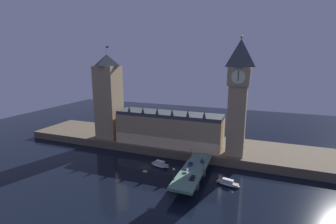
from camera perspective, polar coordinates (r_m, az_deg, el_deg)
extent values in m
plane|color=black|center=(149.40, -5.44, -12.83)|extent=(400.00, 400.00, 0.00)
cube|color=brown|center=(181.49, 0.04, -7.22)|extent=(220.00, 42.00, 5.47)
cube|color=tan|center=(167.88, 0.19, -4.27)|extent=(73.04, 18.31, 20.02)
cube|color=beige|center=(161.64, -0.98, -7.32)|extent=(73.04, 0.20, 7.21)
cube|color=#383D42|center=(165.07, 0.20, -0.54)|extent=(73.04, 16.84, 2.40)
cone|color=#383D42|center=(168.48, -9.08, 0.75)|extent=(2.40, 2.40, 4.40)
cone|color=#383D42|center=(163.59, -5.91, 0.50)|extent=(2.40, 2.40, 4.40)
cone|color=#383D42|center=(159.22, -2.55, 0.23)|extent=(2.40, 2.40, 4.40)
cone|color=#383D42|center=(155.44, 0.98, -0.05)|extent=(2.40, 2.40, 4.40)
cone|color=#383D42|center=(152.27, 4.67, -0.35)|extent=(2.40, 2.40, 4.40)
cone|color=#383D42|center=(149.77, 8.50, -0.66)|extent=(2.40, 2.40, 4.40)
cube|color=tan|center=(152.42, 15.76, -2.00)|extent=(10.33, 10.33, 42.83)
cube|color=tan|center=(148.39, 16.36, 8.05)|extent=(12.19, 12.19, 10.57)
cylinder|color=beige|center=(142.21, 16.14, 7.91)|extent=(7.67, 0.25, 7.67)
cylinder|color=beige|center=(154.58, 16.56, 8.19)|extent=(7.67, 0.25, 7.67)
cylinder|color=beige|center=(148.01, 18.78, 7.89)|extent=(0.25, 7.67, 7.67)
cylinder|color=beige|center=(149.03, 13.96, 8.20)|extent=(0.25, 7.67, 7.67)
cube|color=black|center=(141.99, 16.15, 8.13)|extent=(0.36, 0.10, 5.76)
pyramid|color=#383D42|center=(148.14, 16.67, 13.12)|extent=(12.19, 12.19, 15.71)
sphere|color=gold|center=(148.62, 16.88, 16.45)|extent=(1.60, 1.60, 1.60)
cube|color=tan|center=(185.72, -13.70, 2.22)|extent=(15.74, 15.74, 53.14)
pyramid|color=#383D42|center=(183.13, -14.18, 11.69)|extent=(16.05, 16.05, 8.05)
cylinder|color=#99999E|center=(183.25, -14.30, 13.89)|extent=(0.24, 0.24, 6.00)
cube|color=navy|center=(182.71, -14.04, 14.57)|extent=(2.00, 0.08, 1.20)
cube|color=slate|center=(132.74, 5.88, -13.42)|extent=(11.75, 46.00, 1.40)
cube|color=brown|center=(127.60, 4.91, -16.15)|extent=(9.99, 3.20, 5.10)
cube|color=brown|center=(140.85, 6.69, -13.33)|extent=(9.99, 3.20, 5.10)
cube|color=navy|center=(136.52, 5.30, -12.05)|extent=(1.91, 3.91, 0.83)
cube|color=black|center=(136.26, 5.30, -11.81)|extent=(1.57, 1.76, 0.45)
cylinder|color=black|center=(137.92, 5.07, -11.91)|extent=(0.22, 0.64, 0.64)
cylinder|color=black|center=(137.49, 5.81, -12.01)|extent=(0.22, 0.64, 0.64)
cylinder|color=black|center=(135.79, 4.78, -12.31)|extent=(0.22, 0.64, 0.64)
cylinder|color=black|center=(135.35, 5.53, -12.41)|extent=(0.22, 0.64, 0.64)
cube|color=white|center=(128.69, 4.18, -13.59)|extent=(1.80, 3.93, 0.90)
cube|color=black|center=(128.40, 4.19, -13.32)|extent=(1.48, 1.77, 0.45)
cylinder|color=black|center=(130.10, 3.97, -13.44)|extent=(0.22, 0.64, 0.64)
cylinder|color=black|center=(129.66, 4.71, -13.54)|extent=(0.22, 0.64, 0.64)
cylinder|color=black|center=(128.00, 3.64, -13.88)|extent=(0.22, 0.64, 0.64)
cylinder|color=black|center=(127.56, 4.40, -13.99)|extent=(0.22, 0.64, 0.64)
cube|color=black|center=(122.36, 5.75, -15.09)|extent=(1.94, 4.63, 0.78)
cube|color=black|center=(122.08, 5.75, -14.83)|extent=(1.59, 2.08, 0.45)
cylinder|color=black|center=(121.03, 5.99, -15.55)|extent=(0.22, 0.64, 0.64)
cylinder|color=black|center=(121.45, 5.13, -15.43)|extent=(0.22, 0.64, 0.64)
cylinder|color=black|center=(123.50, 6.35, -14.96)|extent=(0.22, 0.64, 0.64)
cylinder|color=black|center=(123.91, 5.50, -14.84)|extent=(0.22, 0.64, 0.64)
cube|color=navy|center=(141.33, 8.10, -11.28)|extent=(1.73, 4.47, 0.74)
cube|color=black|center=(141.09, 8.11, -11.05)|extent=(1.42, 2.01, 0.45)
cylinder|color=black|center=(140.01, 8.31, -11.61)|extent=(0.22, 0.64, 0.64)
cylinder|color=black|center=(140.34, 7.64, -11.54)|extent=(0.22, 0.64, 0.64)
cylinder|color=black|center=(142.50, 8.56, -11.19)|extent=(0.22, 0.64, 0.64)
cylinder|color=black|center=(142.82, 7.90, -11.11)|extent=(0.22, 0.64, 0.64)
cylinder|color=black|center=(129.57, 7.94, -13.60)|extent=(0.28, 0.28, 0.80)
cylinder|color=maroon|center=(129.25, 7.95, -13.31)|extent=(0.38, 0.38, 0.67)
sphere|color=tan|center=(129.06, 7.96, -13.13)|extent=(0.22, 0.22, 0.22)
cylinder|color=#2D3333|center=(121.17, 1.35, -15.48)|extent=(0.56, 0.56, 0.50)
cylinder|color=#2D3333|center=(120.02, 1.36, -14.41)|extent=(0.18, 0.18, 4.55)
sphere|color=#F9E5A3|center=(118.79, 1.37, -13.20)|extent=(0.60, 0.60, 0.60)
sphere|color=#F9E5A3|center=(119.07, 1.16, -13.32)|extent=(0.44, 0.44, 0.44)
sphere|color=#F9E5A3|center=(118.80, 1.58, -13.38)|extent=(0.44, 0.44, 0.44)
cylinder|color=#2D3333|center=(131.17, 8.30, -13.35)|extent=(0.56, 0.56, 0.50)
cylinder|color=#2D3333|center=(130.01, 8.34, -12.25)|extent=(0.18, 0.18, 5.02)
sphere|color=#F9E5A3|center=(128.78, 8.38, -11.01)|extent=(0.60, 0.60, 0.60)
sphere|color=#F9E5A3|center=(129.01, 8.18, -11.13)|extent=(0.44, 0.44, 0.44)
sphere|color=#F9E5A3|center=(128.84, 8.58, -11.18)|extent=(0.44, 0.44, 0.44)
cylinder|color=#2D3333|center=(146.66, 5.29, -10.43)|extent=(0.56, 0.56, 0.50)
cylinder|color=#2D3333|center=(145.61, 5.31, -9.42)|extent=(0.18, 0.18, 5.08)
sphere|color=#F9E5A3|center=(144.51, 5.33, -8.28)|extent=(0.60, 0.60, 0.60)
sphere|color=#F9E5A3|center=(144.74, 5.16, -8.39)|extent=(0.44, 0.44, 0.44)
sphere|color=#F9E5A3|center=(144.52, 5.50, -8.43)|extent=(0.44, 0.44, 0.44)
ellipsoid|color=white|center=(149.56, -1.88, -12.37)|extent=(12.67, 6.51, 1.80)
cube|color=tan|center=(149.22, -1.88, -12.08)|extent=(11.08, 5.39, 0.24)
cube|color=silver|center=(148.80, -1.88, -11.72)|extent=(5.84, 3.63, 1.80)
ellipsoid|color=white|center=(133.27, 13.83, -16.02)|extent=(12.79, 5.92, 1.63)
cube|color=tan|center=(132.92, 13.85, -15.74)|extent=(11.20, 4.94, 0.24)
cube|color=silver|center=(132.49, 13.87, -15.38)|extent=(5.88, 3.26, 1.63)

